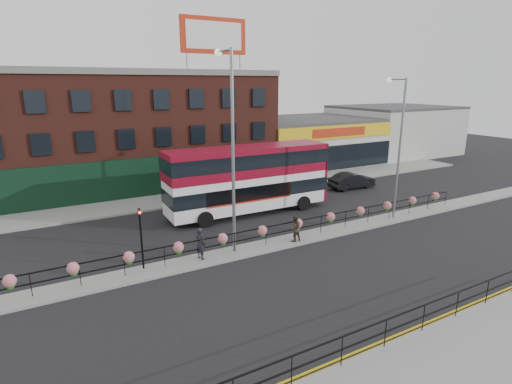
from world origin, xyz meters
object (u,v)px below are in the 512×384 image
car (352,181)px  lamp_column_west (230,136)px  lamp_column_east (398,137)px  pedestrian_b (295,229)px  double_decker_bus (249,173)px  pedestrian_a (200,243)px

car → lamp_column_west: size_ratio=0.41×
lamp_column_east → pedestrian_b: bearing=-176.8°
double_decker_bus → pedestrian_a: size_ratio=6.90×
car → lamp_column_west: 18.30m
double_decker_bus → pedestrian_a: double_decker_bus is taller
double_decker_bus → lamp_column_west: lamp_column_west is taller
pedestrian_a → car: bearing=-87.5°
double_decker_bus → lamp_column_east: lamp_column_east is taller
double_decker_bus → lamp_column_east: 10.50m
double_decker_bus → car: size_ratio=2.71×
lamp_column_east → pedestrian_a: bearing=-179.6°
lamp_column_west → double_decker_bus: bearing=54.2°
double_decker_bus → lamp_column_west: 7.97m
car → pedestrian_b: (-11.85, -8.18, 0.21)m
lamp_column_east → double_decker_bus: bearing=143.7°
lamp_column_west → lamp_column_east: lamp_column_west is taller
pedestrian_b → lamp_column_east: 9.83m
pedestrian_b → lamp_column_west: bearing=-7.9°
double_decker_bus → pedestrian_a: (-6.20, -6.11, -1.99)m
car → pedestrian_a: 19.31m
car → lamp_column_east: size_ratio=0.47×
pedestrian_a → lamp_column_west: 5.92m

